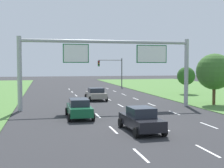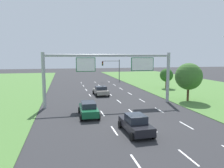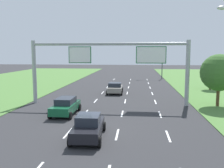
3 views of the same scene
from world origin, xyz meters
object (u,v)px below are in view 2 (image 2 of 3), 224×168
Objects in this scene: sign_gantry at (112,69)px; traffic_light_mast at (112,66)px; car_near_red at (88,109)px; car_lead_silver at (136,124)px; roadside_tree_mid at (189,76)px; roadside_tree_far at (166,75)px; car_mid_lane at (101,91)px.

sign_gantry reaches higher than traffic_light_mast.
car_near_red is 0.26× the size of sign_gantry.
car_lead_silver is 0.80× the size of roadside_tree_mid.
car_near_red is 24.75m from roadside_tree_far.
car_mid_lane is (3.47, 12.41, -0.04)m from car_near_red.
car_near_red is at bearing -107.29° from car_mid_lane.
traffic_light_mast is 1.01× the size of roadside_tree_mid.
traffic_light_mast is at bearing 77.85° from car_lead_silver.
roadside_tree_far reaches higher than car_lead_silver.
traffic_light_mast reaches higher than car_near_red.
traffic_light_mast is (6.69, 38.95, 3.08)m from car_lead_silver.
car_mid_lane is 1.05× the size of roadside_tree_far.
sign_gantry is 28.61m from traffic_light_mast.
car_near_red is 1.11× the size of roadside_tree_far.
car_mid_lane is at bearing 74.86° from car_near_red.
car_mid_lane is at bearing -107.76° from traffic_light_mast.
car_near_red is 0.81× the size of roadside_tree_mid.
car_lead_silver is 0.79× the size of traffic_light_mast.
traffic_light_mast reaches higher than roadside_tree_far.
car_near_red is at bearing -106.96° from traffic_light_mast.
car_mid_lane is 14.09m from roadside_tree_mid.
sign_gantry is 3.08× the size of traffic_light_mast.
traffic_light_mast is at bearing 116.22° from roadside_tree_far.
traffic_light_mast is at bearing 77.25° from sign_gantry.
sign_gantry is (3.70, 4.95, 4.07)m from car_near_red.
roadside_tree_far is at bearing 77.61° from roadside_tree_mid.
car_mid_lane is at bearing -161.55° from roadside_tree_far.
roadside_tree_mid is at bearing -34.74° from car_mid_lane.
roadside_tree_mid is (5.02, -27.96, -0.26)m from traffic_light_mast.
car_lead_silver is 27.44m from roadside_tree_far.
roadside_tree_mid is (11.71, 10.99, 2.82)m from car_lead_silver.
roadside_tree_far is (14.03, 12.22, -2.18)m from sign_gantry.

